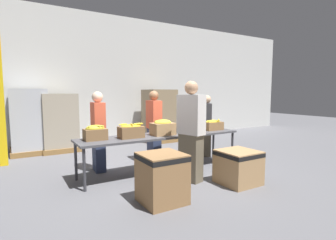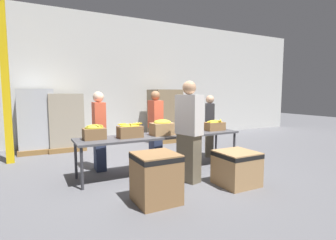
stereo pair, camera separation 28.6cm
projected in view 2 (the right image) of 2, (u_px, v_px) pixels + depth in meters
ground_plane at (162, 171)px, 5.31m from camera, size 30.00×30.00×0.00m
wall_back at (110, 79)px, 8.35m from camera, size 16.00×0.08×4.00m
sorting_table at (162, 137)px, 5.24m from camera, size 3.35×0.76×0.75m
banana_box_0 at (94, 132)px, 4.68m from camera, size 0.38×0.27×0.28m
banana_box_1 at (130, 130)px, 4.87m from camera, size 0.46×0.27×0.28m
banana_box_2 at (162, 127)px, 5.16m from camera, size 0.44×0.33×0.31m
banana_box_3 at (191, 126)px, 5.59m from camera, size 0.38×0.33×0.28m
banana_box_4 at (214, 125)px, 5.80m from camera, size 0.43×0.30×0.25m
volunteer_0 at (99, 131)px, 5.31m from camera, size 0.24×0.44×1.60m
volunteer_1 at (189, 132)px, 4.62m from camera, size 0.35×0.52×1.79m
volunteer_2 at (209, 126)px, 6.49m from camera, size 0.39×0.45×1.52m
volunteer_3 at (155, 127)px, 5.94m from camera, size 0.25×0.45×1.62m
donation_bin_0 at (156, 176)px, 3.77m from camera, size 0.60×0.60×0.72m
donation_bin_1 at (236, 167)px, 4.49m from camera, size 0.63×0.63×0.58m
support_pillar at (5, 73)px, 5.71m from camera, size 0.16×0.16×4.00m
pallet_stack_0 at (165, 116)px, 8.49m from camera, size 0.95×0.95×1.67m
pallet_stack_1 at (36, 121)px, 6.96m from camera, size 0.93×0.93×1.68m
pallet_stack_2 at (65, 122)px, 7.25m from camera, size 0.95×0.95×1.55m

